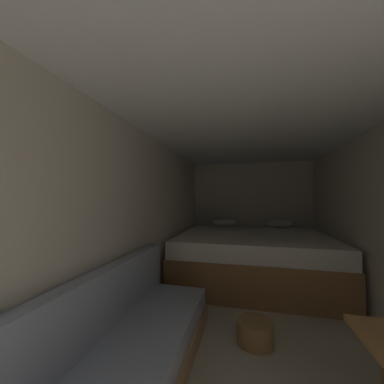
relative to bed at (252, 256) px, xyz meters
The scene contains 7 objects.
ground_plane 1.57m from the bed, 90.00° to the right, with size 7.21×7.21×0.00m, color #B2A893.
wall_back 1.29m from the bed, 90.00° to the left, with size 2.55×0.05×2.11m, color beige.
wall_left 2.08m from the bed, 129.47° to the right, with size 0.05×5.21×2.11m, color beige.
ceiling_slab 2.31m from the bed, 90.00° to the right, with size 2.55×5.21×0.05m, color white.
bed is the anchor object (origin of this frame).
sofa_left 2.72m from the bed, 109.64° to the right, with size 0.69×2.33×0.80m.
wicker_basket 1.72m from the bed, 90.48° to the right, with size 0.33×0.33×0.20m.
Camera 1 is at (-0.08, -0.23, 1.35)m, focal length 21.07 mm.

